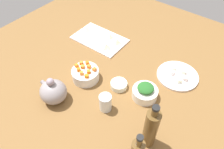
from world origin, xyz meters
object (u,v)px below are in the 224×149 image
(plate_tofu, at_px, (177,76))
(bowl_carrots, at_px, (86,74))
(bottle_0, at_px, (151,128))
(cutting_board, at_px, (100,39))
(drinking_glass_0, at_px, (105,103))
(bowl_small_side, at_px, (119,85))
(teapot, at_px, (53,92))
(bowl_greens, at_px, (145,93))

(plate_tofu, relative_size, bowl_carrots, 1.55)
(plate_tofu, relative_size, bottle_0, 0.88)
(cutting_board, bearing_deg, drinking_glass_0, 132.97)
(cutting_board, bearing_deg, bottle_0, 145.92)
(bowl_small_side, distance_m, teapot, 0.34)
(bowl_greens, distance_m, drinking_glass_0, 0.22)
(bowl_small_side, relative_size, drinking_glass_0, 0.97)
(bowl_small_side, xyz_separation_m, drinking_glass_0, (-0.03, 0.15, 0.03))
(cutting_board, height_order, bowl_carrots, bowl_carrots)
(cutting_board, bearing_deg, bowl_carrots, 117.43)
(bowl_carrots, relative_size, teapot, 0.97)
(drinking_glass_0, bearing_deg, bowl_carrots, -22.70)
(plate_tofu, relative_size, bowl_greens, 1.77)
(cutting_board, xyz_separation_m, bowl_small_side, (-0.35, 0.26, 0.01))
(teapot, bearing_deg, drinking_glass_0, -154.62)
(bowl_carrots, distance_m, teapot, 0.21)
(bowl_carrots, bearing_deg, drinking_glass_0, 157.30)
(bowl_greens, relative_size, bottle_0, 0.50)
(bowl_small_side, height_order, drinking_glass_0, drinking_glass_0)
(cutting_board, distance_m, bowl_small_side, 0.43)
(bottle_0, bearing_deg, cutting_board, -34.08)
(bowl_greens, distance_m, teapot, 0.47)
(bowl_carrots, bearing_deg, bottle_0, 166.48)
(bowl_greens, distance_m, bowl_small_side, 0.15)
(bowl_greens, bearing_deg, teapot, 39.73)
(bottle_0, bearing_deg, bowl_carrots, -13.52)
(bowl_greens, bearing_deg, cutting_board, -24.56)
(cutting_board, distance_m, bowl_greens, 0.54)
(bowl_carrots, bearing_deg, teapot, 82.44)
(bowl_carrots, distance_m, bottle_0, 0.49)
(plate_tofu, xyz_separation_m, bottle_0, (-0.07, 0.44, 0.11))
(bowl_small_side, height_order, teapot, teapot)
(bowl_small_side, relative_size, teapot, 0.58)
(drinking_glass_0, bearing_deg, bowl_greens, -122.30)
(bottle_0, bearing_deg, bowl_greens, -55.11)
(cutting_board, relative_size, bottle_0, 1.31)
(bowl_carrots, height_order, bottle_0, bottle_0)
(bowl_carrots, height_order, teapot, teapot)
(cutting_board, xyz_separation_m, bowl_carrots, (-0.17, 0.32, 0.03))
(bowl_greens, xyz_separation_m, bowl_small_side, (0.15, 0.03, -0.01))
(plate_tofu, distance_m, teapot, 0.69)
(bottle_0, bearing_deg, teapot, 10.29)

